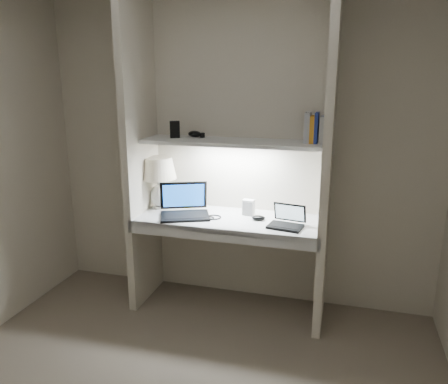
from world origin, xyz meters
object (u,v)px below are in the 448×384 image
(book_row, at_px, (319,129))
(speaker, at_px, (248,207))
(table_lamp, at_px, (158,174))
(laptop_main, at_px, (184,208))
(laptop_netbook, at_px, (287,221))

(book_row, bearing_deg, speaker, -177.49)
(table_lamp, distance_m, speaker, 0.79)
(speaker, relative_size, book_row, 0.56)
(laptop_main, distance_m, speaker, 0.51)
(laptop_main, height_order, speaker, laptop_main)
(table_lamp, height_order, laptop_main, table_lamp)
(laptop_netbook, bearing_deg, speaker, 159.89)
(speaker, bearing_deg, book_row, 9.70)
(laptop_main, height_order, book_row, book_row)
(table_lamp, bearing_deg, book_row, 1.97)
(laptop_netbook, bearing_deg, laptop_main, -173.52)
(book_row, bearing_deg, laptop_netbook, -129.98)
(laptop_main, xyz_separation_m, book_row, (1.00, 0.17, 0.64))
(laptop_netbook, xyz_separation_m, speaker, (-0.33, 0.19, 0.02))
(table_lamp, xyz_separation_m, speaker, (0.76, 0.02, -0.23))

